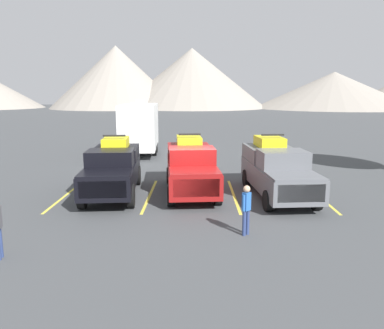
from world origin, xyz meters
The scene contains 11 objects.
ground_plane centered at (0.00, 0.00, 0.00)m, with size 240.00×240.00×0.00m, color #3F4244.
pickup_truck_a centered at (-3.51, 0.54, 1.19)m, with size 2.56×5.80×2.58m.
pickup_truck_b centered at (-0.05, 0.96, 1.18)m, with size 2.57×5.84×2.59m.
pickup_truck_c centered at (3.73, 0.42, 1.19)m, with size 2.57×5.97×2.64m.
lot_stripe_a centered at (-5.60, 0.34, 0.00)m, with size 0.12×5.50×0.01m, color gold.
lot_stripe_b centered at (-1.87, 0.34, 0.00)m, with size 0.12×5.50×0.01m, color gold.
lot_stripe_c centered at (1.87, 0.34, 0.00)m, with size 0.12×5.50×0.01m, color gold.
lot_stripe_d centered at (5.60, 0.34, 0.00)m, with size 0.12×5.50×0.01m, color gold.
camper_trailer_a centered at (-3.92, 11.68, 2.07)m, with size 2.80×7.37×3.93m.
person_b centered at (1.79, -4.42, 0.94)m, with size 0.31×0.30×1.63m.
mountain_ridge centered at (0.37, 92.20, 6.82)m, with size 146.77×45.79×16.79m.
Camera 1 is at (0.19, -16.12, 4.54)m, focal length 35.87 mm.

